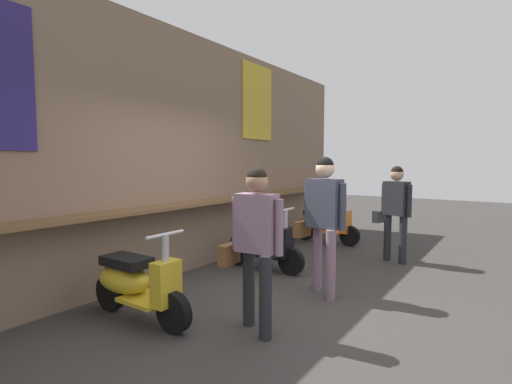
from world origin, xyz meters
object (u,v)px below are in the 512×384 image
scooter_yellow (134,283)px  shopper_browsing (255,234)px  scooter_black (258,244)px  shopper_with_handbag (323,211)px  scooter_orange (323,224)px  shopper_passing (395,205)px

scooter_yellow → shopper_browsing: shopper_browsing is taller
scooter_black → scooter_yellow: bearing=-90.3°
scooter_yellow → scooter_black: same height
shopper_with_handbag → scooter_black: bearing=-101.8°
scooter_orange → shopper_passing: size_ratio=0.89×
scooter_orange → shopper_browsing: (-4.16, -1.20, 0.57)m
scooter_orange → shopper_with_handbag: shopper_with_handbag is taller
scooter_yellow → scooter_orange: size_ratio=1.00×
scooter_black → shopper_passing: 2.35m
shopper_with_handbag → shopper_passing: size_ratio=1.08×
scooter_black → shopper_with_handbag: 1.53m
scooter_black → scooter_orange: same height
shopper_with_handbag → shopper_browsing: 1.33m
scooter_orange → shopper_with_handbag: 3.19m
scooter_orange → shopper_browsing: 4.37m
scooter_orange → shopper_with_handbag: (-2.83, -1.30, 0.66)m
scooter_yellow → shopper_passing: shopper_passing is taller
scooter_black → scooter_orange: 2.36m
scooter_black → shopper_with_handbag: size_ratio=0.82×
scooter_black → scooter_orange: bearing=89.7°
shopper_browsing → shopper_passing: (3.42, -0.41, -0.01)m
shopper_with_handbag → shopper_passing: bearing=179.9°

